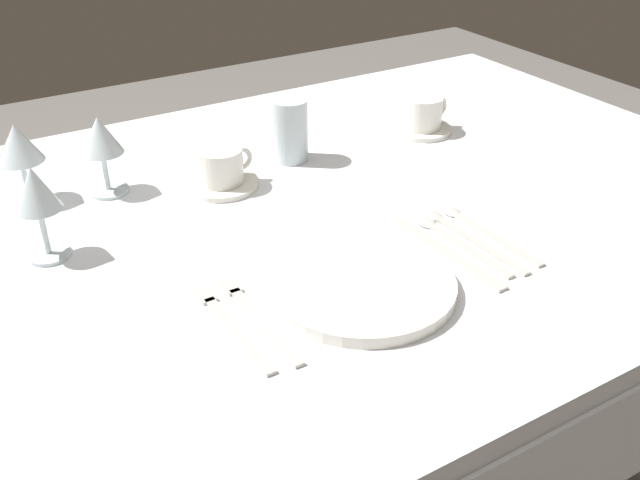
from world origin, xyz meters
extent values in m
cube|color=white|center=(0.00, 0.00, 0.72)|extent=(1.80, 1.10, 0.04)
cube|color=white|center=(0.00, 0.55, 0.61)|extent=(1.80, 0.01, 0.18)
cylinder|color=brown|center=(0.80, 0.45, 0.35)|extent=(0.07, 0.07, 0.70)
cylinder|color=white|center=(0.00, -0.24, 0.75)|extent=(0.26, 0.26, 0.02)
cube|color=beige|center=(-0.15, -0.25, 0.74)|extent=(0.01, 0.19, 0.00)
cube|color=beige|center=(-0.15, -0.14, 0.74)|extent=(0.02, 0.04, 0.00)
cube|color=beige|center=(-0.19, -0.25, 0.74)|extent=(0.02, 0.18, 0.00)
cube|color=beige|center=(-0.19, -0.14, 0.74)|extent=(0.02, 0.04, 0.00)
cube|color=beige|center=(0.16, -0.25, 0.74)|extent=(0.03, 0.20, 0.00)
cube|color=beige|center=(0.16, -0.14, 0.74)|extent=(0.02, 0.06, 0.00)
cube|color=beige|center=(0.20, -0.24, 0.74)|extent=(0.02, 0.18, 0.00)
ellipsoid|color=beige|center=(0.20, -0.14, 0.74)|extent=(0.03, 0.04, 0.01)
cube|color=beige|center=(0.22, -0.24, 0.74)|extent=(0.02, 0.20, 0.00)
ellipsoid|color=beige|center=(0.22, -0.13, 0.74)|extent=(0.03, 0.04, 0.01)
cube|color=beige|center=(0.26, -0.24, 0.74)|extent=(0.02, 0.19, 0.00)
ellipsoid|color=beige|center=(0.25, -0.13, 0.74)|extent=(0.03, 0.04, 0.01)
cylinder|color=white|center=(-0.03, 0.16, 0.74)|extent=(0.13, 0.13, 0.01)
cylinder|color=white|center=(-0.03, 0.16, 0.78)|extent=(0.08, 0.08, 0.06)
torus|color=white|center=(0.01, 0.16, 0.78)|extent=(0.04, 0.01, 0.04)
cylinder|color=white|center=(0.43, 0.18, 0.74)|extent=(0.13, 0.13, 0.01)
cylinder|color=white|center=(0.43, 0.18, 0.78)|extent=(0.08, 0.08, 0.06)
torus|color=white|center=(0.47, 0.18, 0.79)|extent=(0.05, 0.01, 0.05)
cylinder|color=silver|center=(-0.34, 0.28, 0.74)|extent=(0.07, 0.07, 0.01)
cylinder|color=silver|center=(-0.34, 0.28, 0.78)|extent=(0.01, 0.01, 0.07)
cone|color=silver|center=(-0.34, 0.28, 0.85)|extent=(0.08, 0.08, 0.06)
cylinder|color=silver|center=(-0.21, 0.24, 0.74)|extent=(0.07, 0.07, 0.01)
cylinder|color=silver|center=(-0.21, 0.24, 0.78)|extent=(0.01, 0.01, 0.07)
cone|color=silver|center=(-0.21, 0.24, 0.85)|extent=(0.07, 0.07, 0.06)
cylinder|color=silver|center=(-0.35, 0.07, 0.74)|extent=(0.07, 0.07, 0.01)
cylinder|color=silver|center=(-0.35, 0.07, 0.78)|extent=(0.01, 0.01, 0.07)
cone|color=silver|center=(-0.35, 0.07, 0.85)|extent=(0.07, 0.07, 0.07)
cylinder|color=silver|center=(0.13, 0.19, 0.80)|extent=(0.07, 0.07, 0.12)
cylinder|color=#C68C1E|center=(0.13, 0.19, 0.77)|extent=(0.06, 0.06, 0.05)
camera|label=1|loc=(-0.48, -0.93, 1.32)|focal=41.04mm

